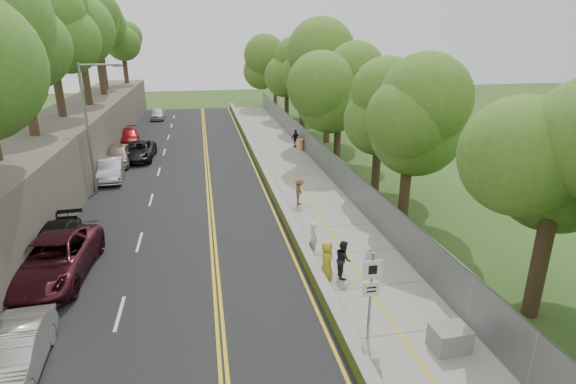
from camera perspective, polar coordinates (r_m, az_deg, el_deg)
ground at (r=17.86m, az=3.37°, el=-12.76°), size 140.00×140.00×0.00m
road at (r=31.15m, az=-13.21°, el=1.10°), size 11.20×66.00×0.04m
sidewalk at (r=31.77m, az=1.24°, el=1.98°), size 4.20×66.00×0.05m
jersey_barrier at (r=31.30m, az=-2.88°, el=2.22°), size 0.42×66.00×0.60m
rock_embankment at (r=32.06m, az=-28.10°, el=3.51°), size 5.00×66.00×4.00m
chainlink_fence at (r=31.99m, az=4.94°, el=3.85°), size 0.04×66.00×2.00m
trees_embankment at (r=31.04m, az=-29.75°, el=18.82°), size 6.40×66.00×13.00m
trees_fenceside at (r=31.67m, az=9.50°, el=14.56°), size 7.00×66.00×14.00m
streetlight at (r=29.79m, az=-23.81°, el=8.33°), size 2.52×0.22×8.00m
signpost at (r=14.69m, az=10.52°, el=-11.80°), size 0.62×0.09×3.10m
construction_barrel at (r=38.91m, az=1.51°, el=6.01°), size 0.60×0.60×0.98m
concrete_block at (r=15.73m, az=19.85°, el=-17.07°), size 1.19×0.92×0.77m
car_1 at (r=15.89m, az=-31.57°, el=-17.27°), size 1.76×4.37×1.41m
car_2 at (r=20.73m, az=-27.69°, el=-7.59°), size 3.11×6.15×1.67m
car_3 at (r=22.17m, az=-27.65°, el=-6.09°), size 2.50×5.37×1.52m
car_4 at (r=36.93m, az=-20.76°, el=4.44°), size 1.99×4.55×1.53m
car_5 at (r=33.21m, az=-21.57°, el=2.69°), size 1.90×4.47×1.43m
car_6 at (r=37.97m, az=-18.44°, el=4.99°), size 2.50×5.10×1.40m
car_7 at (r=44.01m, az=-19.62°, el=6.67°), size 2.31×4.74×1.33m
car_8 at (r=56.15m, az=-16.25°, el=9.54°), size 1.64×3.92×1.33m
painter_0 at (r=18.44m, az=4.94°, el=-8.59°), size 0.74×0.92×1.63m
painter_1 at (r=20.40m, az=3.24°, el=-5.86°), size 0.48×0.62×1.52m
painter_2 at (r=18.64m, az=7.03°, el=-8.43°), size 0.65×0.81×1.59m
painter_3 at (r=26.17m, az=1.43°, el=0.04°), size 0.96×1.18×1.59m
person_far at (r=40.04m, az=0.98°, el=6.80°), size 0.98×0.70×1.55m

